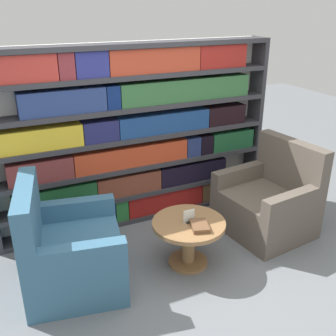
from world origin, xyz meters
TOP-DOWN VIEW (x-y plane):
  - ground_plane at (0.00, 0.00)m, footprint 14.00×14.00m
  - bookshelf at (0.00, 1.26)m, footprint 3.10×0.30m
  - armchair_left at (-0.98, 0.39)m, footprint 0.95×1.01m
  - armchair_right at (1.15, 0.39)m, footprint 0.90×0.97m
  - coffee_table at (0.08, 0.20)m, footprint 0.68×0.68m
  - table_sign at (0.08, 0.20)m, footprint 0.11×0.06m
  - stray_book at (0.12, 0.07)m, footprint 0.20×0.25m

SIDE VIEW (x-z plane):
  - ground_plane at x=0.00m, z-range 0.00..0.00m
  - armchair_left at x=-0.98m, z-range -0.17..0.81m
  - armchair_right at x=1.15m, z-range -0.17..0.81m
  - coffee_table at x=0.08m, z-range 0.10..0.55m
  - stray_book at x=0.12m, z-range 0.45..0.49m
  - table_sign at x=0.08m, z-range 0.44..0.56m
  - bookshelf at x=0.00m, z-range 0.00..1.94m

